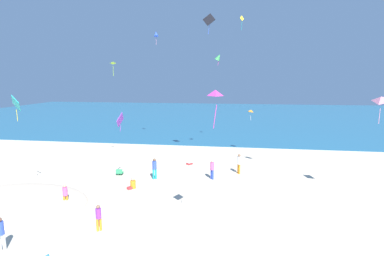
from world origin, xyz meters
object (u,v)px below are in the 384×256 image
at_px(person_5, 0,232).
at_px(kite_blue, 156,34).
at_px(kite_black, 209,20).
at_px(person_6, 212,168).
at_px(beach_chair_far_left, 120,172).
at_px(kite_green, 218,57).
at_px(person_3, 65,194).
at_px(kite_orange, 251,111).
at_px(kite_teal, 16,103).
at_px(person_0, 99,216).
at_px(person_1, 133,185).
at_px(kite_magenta, 215,93).
at_px(person_2, 239,162).
at_px(kite_purple, 120,120).
at_px(kite_yellow, 242,19).
at_px(kite_pink, 381,99).
at_px(cooler_box, 189,163).
at_px(kite_lime, 113,63).
at_px(person_4, 154,167).

xyz_separation_m(person_5, kite_blue, (1.29, 23.44, 12.15)).
bearing_deg(person_5, kite_black, 122.01).
bearing_deg(kite_black, person_6, -79.70).
height_order(beach_chair_far_left, kite_green, kite_green).
bearing_deg(person_3, kite_orange, 108.07).
height_order(beach_chair_far_left, kite_orange, kite_orange).
bearing_deg(person_3, kite_teal, -139.48).
distance_m(person_0, person_1, 6.01).
bearing_deg(kite_teal, kite_magenta, -17.66).
xyz_separation_m(person_0, person_1, (-0.30, 5.98, -0.53)).
relative_size(beach_chair_far_left, person_3, 0.42).
relative_size(person_2, kite_purple, 1.20).
bearing_deg(person_1, kite_yellow, -169.85).
height_order(kite_blue, kite_teal, kite_blue).
bearing_deg(kite_pink, kite_magenta, -148.01).
relative_size(person_5, kite_green, 1.37).
relative_size(person_5, kite_blue, 0.99).
bearing_deg(kite_teal, kite_green, 45.78).
bearing_deg(person_5, kite_purple, 135.86).
xyz_separation_m(kite_teal, kite_black, (11.71, 8.93, 6.54)).
height_order(cooler_box, kite_yellow, kite_yellow).
bearing_deg(kite_magenta, kite_lime, 129.22).
height_order(cooler_box, kite_green, kite_green).
xyz_separation_m(person_1, person_5, (-3.35, -8.30, 0.65)).
height_order(kite_blue, kite_purple, kite_blue).
relative_size(cooler_box, kite_teal, 0.37).
bearing_deg(kite_purple, kite_magenta, -44.08).
relative_size(person_3, kite_lime, 1.09).
height_order(beach_chair_far_left, person_4, person_4).
relative_size(kite_pink, kite_yellow, 1.19).
relative_size(person_1, person_2, 0.47).
relative_size(beach_chair_far_left, kite_purple, 0.42).
height_order(person_0, kite_orange, kite_orange).
height_order(kite_pink, kite_lime, kite_lime).
relative_size(person_4, person_5, 1.03).
relative_size(kite_orange, kite_teal, 0.67).
xyz_separation_m(beach_chair_far_left, person_0, (2.38, -8.70, 0.57)).
relative_size(person_0, kite_orange, 1.24).
distance_m(person_3, kite_yellow, 23.41).
bearing_deg(person_4, beach_chair_far_left, 55.38).
bearing_deg(kite_green, kite_pink, -47.00).
bearing_deg(beach_chair_far_left, kite_blue, -2.77).
bearing_deg(kite_yellow, kite_blue, 165.19).
bearing_deg(person_3, kite_green, 115.39).
xyz_separation_m(cooler_box, kite_purple, (-4.17, -5.97, 4.83)).
height_order(person_0, person_4, person_4).
distance_m(cooler_box, person_6, 4.49).
relative_size(cooler_box, kite_purple, 0.45).
bearing_deg(person_2, kite_purple, 177.00).
distance_m(beach_chair_far_left, person_6, 7.70).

